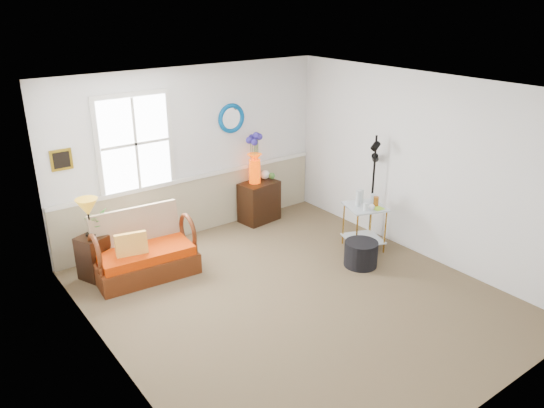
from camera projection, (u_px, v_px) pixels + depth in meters
floor at (294, 297)px, 6.66m from camera, size 4.50×5.00×0.01m
ceiling at (298, 89)px, 5.70m from camera, size 4.50×5.00×0.01m
walls at (296, 201)px, 6.18m from camera, size 4.51×5.01×2.60m
wainscot at (196, 206)px, 8.34m from camera, size 4.46×0.02×0.90m
chair_rail at (195, 177)px, 8.16m from camera, size 4.46×0.04×0.06m
window at (135, 144)px, 7.41m from camera, size 1.14×0.06×1.44m
picture at (61, 160)px, 6.87m from camera, size 0.28×0.03×0.28m
mirror at (231, 118)px, 8.25m from camera, size 0.47×0.07×0.47m
loveseat at (143, 246)px, 7.06m from camera, size 1.38×0.86×0.86m
throw_pillow at (132, 248)px, 6.86m from camera, size 0.42×0.18×0.41m
lamp_stand at (94, 257)px, 7.04m from camera, size 0.44×0.44×0.60m
table_lamp at (89, 218)px, 6.85m from camera, size 0.32×0.32×0.52m
potted_plant at (96, 224)px, 7.00m from camera, size 0.43×0.44×0.26m
cabinet at (259, 202)px, 8.81m from camera, size 0.67×0.48×0.67m
flower_vase at (255, 159)px, 8.53m from camera, size 0.30×0.30×0.82m
side_table at (364, 227)px, 7.83m from camera, size 0.68×0.68×0.68m
tabletop_items at (369, 199)px, 7.66m from camera, size 0.42×0.42×0.24m
floor_lamp at (373, 188)px, 8.03m from camera, size 0.27×0.27×1.63m
ottoman at (361, 254)px, 7.39m from camera, size 0.49×0.49×0.36m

